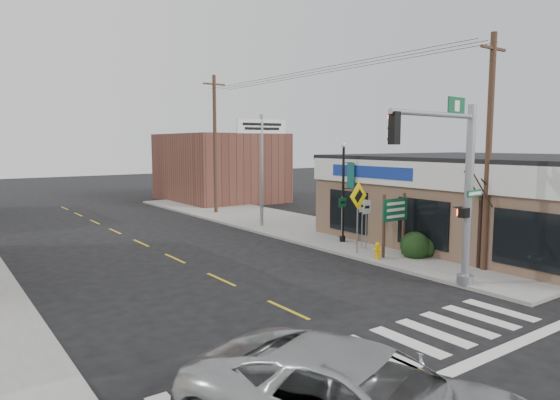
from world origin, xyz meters
TOP-DOWN VIEW (x-y plane):
  - ground at (0.00, 0.00)m, footprint 140.00×140.00m
  - sidewalk_right at (9.00, 13.00)m, footprint 6.00×38.00m
  - center_line at (0.00, 8.00)m, footprint 0.12×56.00m
  - crosswalk at (0.00, 0.40)m, footprint 11.00×2.20m
  - thrift_store at (14.50, 6.00)m, footprint 12.00×14.00m
  - bldg_distant_right at (12.00, 30.00)m, footprint 8.00×10.00m
  - traffic_signal_pole at (5.47, 2.38)m, footprint 4.82×0.38m
  - guide_sign at (7.44, 6.61)m, footprint 1.49×0.13m
  - fire_hydrant at (6.45, 6.60)m, footprint 0.22×0.22m
  - ped_crossing_sign at (6.61, 7.92)m, footprint 1.18×0.08m
  - lamp_post at (7.86, 10.15)m, footprint 0.61×0.48m
  - dance_center_sign at (7.27, 16.36)m, footprint 2.97×0.19m
  - bare_tree at (8.52, 3.37)m, footprint 2.18×2.18m
  - shrub_front at (9.70, 4.29)m, footprint 1.34×1.34m
  - shrub_back at (8.01, 5.98)m, footprint 1.20×1.20m
  - utility_pole_near at (8.43, 3.13)m, footprint 1.50×0.22m
  - utility_pole_far at (7.73, 22.75)m, footprint 1.60×0.24m

SIDE VIEW (x-z plane):
  - ground at x=0.00m, z-range 0.00..0.00m
  - center_line at x=0.00m, z-range 0.00..0.01m
  - crosswalk at x=0.00m, z-range 0.00..0.01m
  - sidewalk_right at x=9.00m, z-range 0.00..0.13m
  - fire_hydrant at x=6.45m, z-range 0.16..0.85m
  - shrub_back at x=8.01m, z-range 0.13..1.03m
  - shrub_front at x=9.70m, z-range 0.13..1.13m
  - guide_sign at x=7.44m, z-range 0.52..3.13m
  - thrift_store at x=14.50m, z-range 0.00..4.00m
  - ped_crossing_sign at x=6.61m, z-range 0.67..3.72m
  - bldg_distant_right at x=12.00m, z-range 0.00..5.60m
  - lamp_post at x=7.86m, z-range 0.52..5.24m
  - bare_tree at x=8.52m, z-range 1.38..5.75m
  - traffic_signal_pole at x=5.47m, z-range 0.71..6.82m
  - utility_pole_near at x=8.43m, z-range 0.24..8.84m
  - utility_pole_far at x=7.73m, z-range 0.25..9.44m
  - dance_center_sign at x=7.27m, z-range 1.77..8.08m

